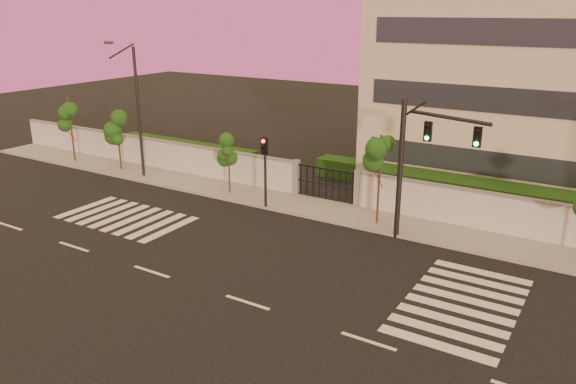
% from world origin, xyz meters
% --- Properties ---
extents(ground, '(120.00, 120.00, 0.00)m').
position_xyz_m(ground, '(0.00, 0.00, 0.00)').
color(ground, black).
rests_on(ground, ground).
extents(sidewalk, '(60.00, 3.00, 0.15)m').
position_xyz_m(sidewalk, '(0.00, 10.50, 0.07)').
color(sidewalk, gray).
rests_on(sidewalk, ground).
extents(perimeter_wall, '(60.00, 0.36, 2.20)m').
position_xyz_m(perimeter_wall, '(0.10, 12.00, 1.07)').
color(perimeter_wall, '#BABCC2').
rests_on(perimeter_wall, ground).
extents(hedge_row, '(41.00, 4.25, 1.80)m').
position_xyz_m(hedge_row, '(1.17, 14.74, 0.82)').
color(hedge_row, '#133810').
rests_on(hedge_row, ground).
extents(road_markings, '(57.00, 7.62, 0.02)m').
position_xyz_m(road_markings, '(-1.58, 3.76, 0.01)').
color(road_markings, silver).
rests_on(road_markings, ground).
extents(street_tree_a, '(1.53, 1.21, 4.80)m').
position_xyz_m(street_tree_a, '(-22.50, 10.07, 3.53)').
color(street_tree_a, '#382314').
rests_on(street_tree_a, ground).
extents(street_tree_b, '(1.57, 1.25, 4.15)m').
position_xyz_m(street_tree_b, '(-17.94, 10.27, 3.06)').
color(street_tree_b, '#382314').
rests_on(street_tree_b, ground).
extents(street_tree_c, '(1.30, 1.04, 3.79)m').
position_xyz_m(street_tree_c, '(-8.45, 10.05, 2.79)').
color(street_tree_c, '#382314').
rests_on(street_tree_c, ground).
extents(street_tree_d, '(1.43, 1.14, 4.78)m').
position_xyz_m(street_tree_d, '(1.07, 9.98, 3.51)').
color(street_tree_d, '#382314').
rests_on(street_tree_d, ground).
extents(traffic_signal_main, '(4.20, 1.49, 6.76)m').
position_xyz_m(traffic_signal_main, '(3.29, 9.09, 4.28)').
color(traffic_signal_main, black).
rests_on(traffic_signal_main, ground).
extents(traffic_signal_secondary, '(0.32, 0.33, 4.18)m').
position_xyz_m(traffic_signal_secondary, '(-5.25, 9.08, 2.65)').
color(traffic_signal_secondary, black).
rests_on(traffic_signal_secondary, ground).
extents(streetlight_west, '(0.53, 2.12, 8.82)m').
position_xyz_m(streetlight_west, '(-15.54, 9.79, 4.77)').
color(streetlight_west, black).
rests_on(streetlight_west, ground).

